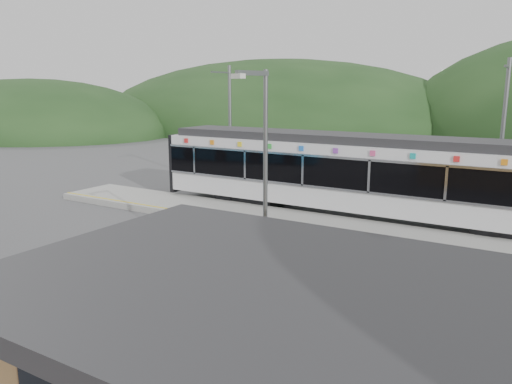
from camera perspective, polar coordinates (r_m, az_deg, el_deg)
The scene contains 9 objects.
ground at distance 18.45m, azimuth 0.17°, elevation -6.38°, with size 120.00×120.00×0.00m, color #4C4C4F.
hills at distance 21.30m, azimuth 22.39°, elevation -4.80°, with size 146.00×149.00×26.00m.
platform at distance 21.19m, azimuth 4.78°, elevation -3.60°, with size 26.00×3.20×0.30m, color #9E9E99.
yellow_line at distance 20.03m, azimuth 3.13°, elevation -4.02°, with size 26.00×0.10×0.01m, color yellow.
train at distance 22.44m, azimuth 12.83°, elevation 2.02°, with size 20.44×3.01×3.74m.
catenary_mast_west at distance 28.60m, azimuth -3.03°, elevation 7.54°, with size 0.18×1.80×7.00m.
catenary_mast_east at distance 23.77m, azimuth 26.28°, elevation 5.49°, with size 0.18×1.80×7.00m.
station_shelter at distance 7.94m, azimuth 3.98°, elevation -20.13°, with size 9.20×6.20×3.00m.
lamp_post at distance 13.17m, azimuth 0.81°, elevation 2.87°, with size 0.40×1.13×6.23m.
Camera 1 is at (9.04, -15.03, 5.75)m, focal length 35.00 mm.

